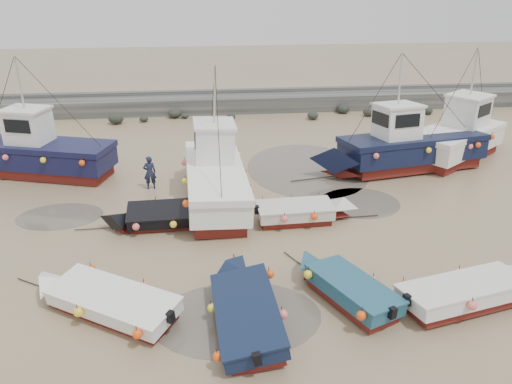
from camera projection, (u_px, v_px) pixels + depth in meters
ground at (288, 256)px, 19.09m from camera, size 120.00×120.00×0.00m
seawall at (241, 103)px, 38.84m from camera, size 60.00×4.92×1.50m
puddle_a at (237, 317)px, 15.71m from camera, size 5.38×5.38×0.01m
puddle_b at (360, 203)px, 23.54m from camera, size 3.77×3.77×0.01m
puddle_c at (60, 216)px, 22.23m from camera, size 3.77×3.77×0.01m
puddle_d at (307, 168)px, 27.63m from camera, size 6.64×6.64×0.01m
dinghy_0 at (105, 297)px, 15.79m from camera, size 6.00×4.25×1.43m
dinghy_1 at (248, 306)px, 15.37m from camera, size 2.38×6.54×1.43m
dinghy_2 at (344, 284)px, 16.41m from camera, size 3.09×5.27×1.43m
dinghy_3 at (475, 290)px, 16.15m from camera, size 6.62×2.75×1.43m
dinghy_4 at (165, 214)px, 21.22m from camera, size 6.22×2.10×1.43m
dinghy_5 at (303, 210)px, 21.55m from camera, size 5.57×2.08×1.43m
cabin_boat_0 at (38, 151)px, 26.20m from camera, size 9.76×4.63×6.22m
cabin_boat_1 at (213, 173)px, 23.47m from camera, size 3.20×10.73×6.22m
cabin_boat_2 at (403, 147)px, 26.97m from camera, size 11.05×4.37×6.22m
cabin_boat_3 at (462, 135)px, 28.89m from camera, size 8.68×6.76×6.22m
person at (151, 188)px, 25.10m from camera, size 0.69×0.51×1.72m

